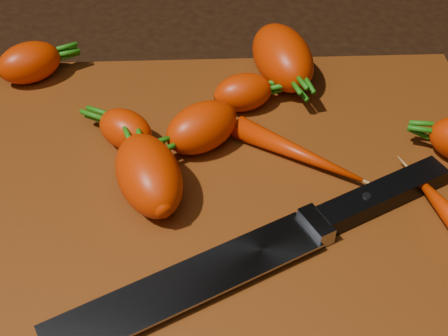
{
  "coord_description": "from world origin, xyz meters",
  "views": [
    {
      "loc": [
        -0.01,
        -0.37,
        0.4
      ],
      "look_at": [
        0.0,
        0.01,
        0.03
      ],
      "focal_mm": 50.0,
      "sensor_mm": 36.0,
      "label": 1
    }
  ],
  "objects": [
    {
      "name": "ground",
      "position": [
        0.0,
        0.0,
        -0.01
      ],
      "size": [
        2.0,
        2.0,
        0.01
      ],
      "primitive_type": "cube",
      "color": "black"
    },
    {
      "name": "cutting_board",
      "position": [
        0.0,
        0.0,
        0.01
      ],
      "size": [
        0.5,
        0.4,
        0.01
      ],
      "primitive_type": "cube",
      "color": "#81380D",
      "rests_on": "ground"
    },
    {
      "name": "carrot_0",
      "position": [
        -0.19,
        0.17,
        0.03
      ],
      "size": [
        0.08,
        0.07,
        0.04
      ],
      "primitive_type": "ellipsoid",
      "rotation": [
        0.0,
        0.0,
        0.49
      ],
      "color": "#C52800",
      "rests_on": "cutting_board"
    },
    {
      "name": "carrot_1",
      "position": [
        -0.09,
        0.06,
        0.03
      ],
      "size": [
        0.07,
        0.06,
        0.04
      ],
      "primitive_type": "ellipsoid",
      "rotation": [
        0.0,
        0.0,
        2.51
      ],
      "color": "#C52800",
      "rests_on": "cutting_board"
    },
    {
      "name": "carrot_2",
      "position": [
        0.07,
        0.16,
        0.04
      ],
      "size": [
        0.08,
        0.11,
        0.06
      ],
      "primitive_type": "ellipsoid",
      "rotation": [
        0.0,
        0.0,
        -1.31
      ],
      "color": "#C52800",
      "rests_on": "cutting_board"
    },
    {
      "name": "carrot_3",
      "position": [
        -0.06,
        -0.0,
        0.04
      ],
      "size": [
        0.08,
        0.1,
        0.05
      ],
      "primitive_type": "ellipsoid",
      "rotation": [
        0.0,
        0.0,
        1.9
      ],
      "color": "#C52800",
      "rests_on": "cutting_board"
    },
    {
      "name": "carrot_4",
      "position": [
        -0.02,
        0.06,
        0.03
      ],
      "size": [
        0.08,
        0.08,
        0.04
      ],
      "primitive_type": "ellipsoid",
      "rotation": [
        0.0,
        0.0,
        3.75
      ],
      "color": "#C52800",
      "rests_on": "cutting_board"
    },
    {
      "name": "carrot_5",
      "position": [
        0.02,
        0.11,
        0.03
      ],
      "size": [
        0.06,
        0.05,
        0.04
      ],
      "primitive_type": "ellipsoid",
      "rotation": [
        0.0,
        0.0,
        0.24
      ],
      "color": "#C52800",
      "rests_on": "cutting_board"
    },
    {
      "name": "carrot_7",
      "position": [
        0.07,
        0.03,
        0.02
      ],
      "size": [
        0.12,
        0.09,
        0.02
      ],
      "primitive_type": "ellipsoid",
      "rotation": [
        0.0,
        0.0,
        -0.63
      ],
      "color": "#C52800",
      "rests_on": "cutting_board"
    },
    {
      "name": "carrot_8",
      "position": [
        0.18,
        -0.04,
        0.02
      ],
      "size": [
        0.05,
        0.1,
        0.02
      ],
      "primitive_type": "ellipsoid",
      "rotation": [
        0.0,
        0.0,
        1.92
      ],
      "color": "#C52800",
      "rests_on": "cutting_board"
    },
    {
      "name": "knife",
      "position": [
        -0.01,
        -0.09,
        0.02
      ],
      "size": [
        0.33,
        0.19,
        0.02
      ],
      "rotation": [
        0.0,
        0.0,
        0.47
      ],
      "color": "gray",
      "rests_on": "cutting_board"
    }
  ]
}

